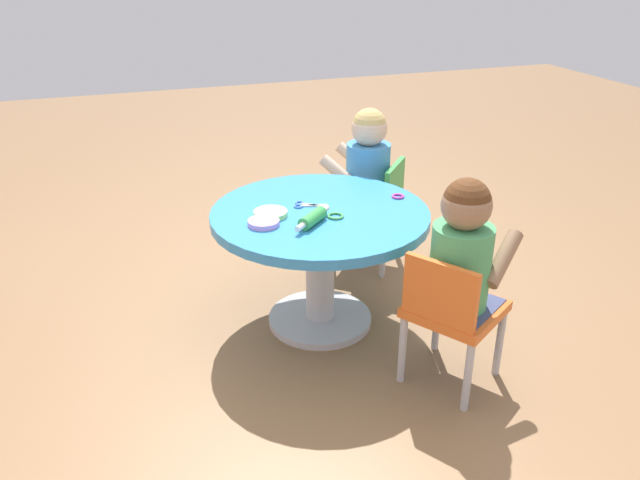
{
  "coord_description": "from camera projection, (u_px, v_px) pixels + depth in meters",
  "views": [
    {
      "loc": [
        -2.17,
        0.76,
        1.48
      ],
      "look_at": [
        0.0,
        0.0,
        0.39
      ],
      "focal_mm": 35.22,
      "sensor_mm": 36.0,
      "label": 1
    }
  ],
  "objects": [
    {
      "name": "ground_plane",
      "position": [
        320.0,
        321.0,
        2.71
      ],
      "size": [
        10.0,
        10.0,
        0.0
      ],
      "primitive_type": "plane",
      "color": "olive"
    },
    {
      "name": "craft_table",
      "position": [
        320.0,
        239.0,
        2.54
      ],
      "size": [
        0.87,
        0.87,
        0.52
      ],
      "color": "silver",
      "rests_on": "ground"
    },
    {
      "name": "child_chair_left",
      "position": [
        451.0,
        311.0,
        2.21
      ],
      "size": [
        0.41,
        0.41,
        0.54
      ],
      "color": "#B7B7BC",
      "rests_on": "ground"
    },
    {
      "name": "seated_child_left",
      "position": [
        462.0,
        250.0,
        2.14
      ],
      "size": [
        0.41,
        0.44,
        0.51
      ],
      "color": "#3F4772",
      "rests_on": "ground"
    },
    {
      "name": "child_chair_right",
      "position": [
        373.0,
        207.0,
        3.08
      ],
      "size": [
        0.42,
        0.42,
        0.54
      ],
      "color": "#B7B7BC",
      "rests_on": "ground"
    },
    {
      "name": "seated_child_right",
      "position": [
        367.0,
        162.0,
        3.0
      ],
      "size": [
        0.43,
        0.44,
        0.51
      ],
      "color": "#3F4772",
      "rests_on": "ground"
    },
    {
      "name": "rolling_pin",
      "position": [
        313.0,
        218.0,
        2.35
      ],
      "size": [
        0.17,
        0.18,
        0.05
      ],
      "color": "green",
      "rests_on": "craft_table"
    },
    {
      "name": "craft_scissors",
      "position": [
        306.0,
        205.0,
        2.53
      ],
      "size": [
        0.11,
        0.14,
        0.01
      ],
      "color": "silver",
      "rests_on": "craft_table"
    },
    {
      "name": "playdough_blob_0",
      "position": [
        264.0,
        223.0,
        2.35
      ],
      "size": [
        0.12,
        0.12,
        0.02
      ],
      "primitive_type": "cylinder",
      "color": "#CC99E5",
      "rests_on": "craft_table"
    },
    {
      "name": "playdough_blob_1",
      "position": [
        270.0,
        213.0,
        2.43
      ],
      "size": [
        0.13,
        0.13,
        0.02
      ],
      "primitive_type": "cylinder",
      "color": "#B2E58C",
      "rests_on": "craft_table"
    },
    {
      "name": "cookie_cutter_0",
      "position": [
        336.0,
        216.0,
        2.42
      ],
      "size": [
        0.06,
        0.06,
        0.01
      ],
      "primitive_type": "torus",
      "color": "#4CB259",
      "rests_on": "craft_table"
    },
    {
      "name": "cookie_cutter_1",
      "position": [
        398.0,
        196.0,
        2.61
      ],
      "size": [
        0.05,
        0.05,
        0.01
      ],
      "primitive_type": "torus",
      "color": "#D83FA5",
      "rests_on": "craft_table"
    }
  ]
}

